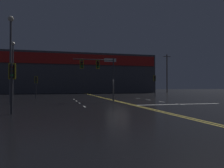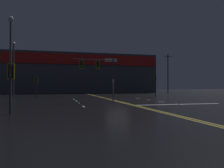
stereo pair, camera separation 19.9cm
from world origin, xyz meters
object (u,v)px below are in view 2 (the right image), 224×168
(traffic_signal_corner_northeast, at_px, (155,81))
(traffic_signal_corner_southwest, at_px, (11,77))
(streetlight_near_left, at_px, (14,61))
(traffic_signal_corner_northwest, at_px, (36,82))
(traffic_signal_median, at_px, (97,68))
(streetlight_median_approach, at_px, (11,47))

(traffic_signal_corner_northeast, distance_m, traffic_signal_corner_southwest, 27.38)
(traffic_signal_corner_northeast, distance_m, streetlight_near_left, 22.92)
(traffic_signal_corner_northwest, distance_m, traffic_signal_corner_southwest, 18.49)
(traffic_signal_corner_northeast, relative_size, streetlight_near_left, 0.42)
(traffic_signal_median, xyz_separation_m, traffic_signal_corner_northeast, (11.91, 9.97, -1.14))
(traffic_signal_corner_northwest, xyz_separation_m, streetlight_near_left, (-3.54, 2.68, 3.18))
(traffic_signal_corner_southwest, bearing_deg, traffic_signal_median, 53.62)
(traffic_signal_median, distance_m, streetlight_near_left, 15.84)
(traffic_signal_corner_northwest, xyz_separation_m, traffic_signal_corner_southwest, (0.11, -18.49, -0.03))
(traffic_signal_corner_northwest, height_order, streetlight_median_approach, streetlight_median_approach)
(traffic_signal_corner_northwest, distance_m, streetlight_median_approach, 10.22)
(traffic_signal_median, relative_size, traffic_signal_corner_northwest, 1.57)
(traffic_signal_corner_northeast, height_order, streetlight_near_left, streetlight_near_left)
(traffic_signal_corner_northeast, xyz_separation_m, streetlight_median_approach, (-20.78, -10.70, 2.99))
(traffic_signal_corner_northeast, relative_size, traffic_signal_corner_southwest, 1.15)
(streetlight_median_approach, bearing_deg, traffic_signal_corner_northwest, 80.34)
(traffic_signal_median, bearing_deg, traffic_signal_corner_northwest, 129.45)
(traffic_signal_median, xyz_separation_m, traffic_signal_corner_northwest, (-7.24, 8.80, -1.47))
(streetlight_near_left, bearing_deg, traffic_signal_corner_northwest, -37.09)
(traffic_signal_corner_southwest, distance_m, streetlight_near_left, 21.71)
(traffic_signal_corner_northeast, height_order, streetlight_median_approach, streetlight_median_approach)
(traffic_signal_corner_northwest, relative_size, streetlight_near_left, 0.37)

